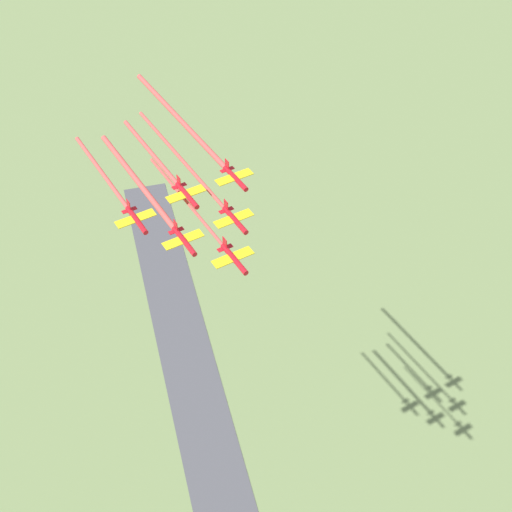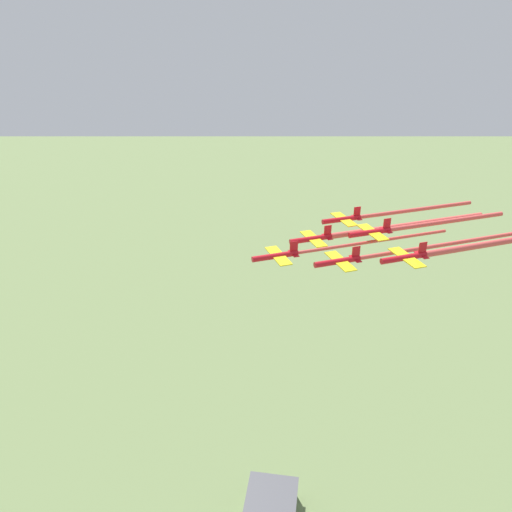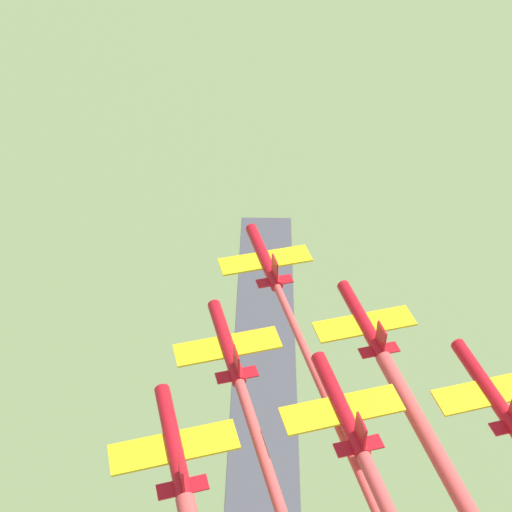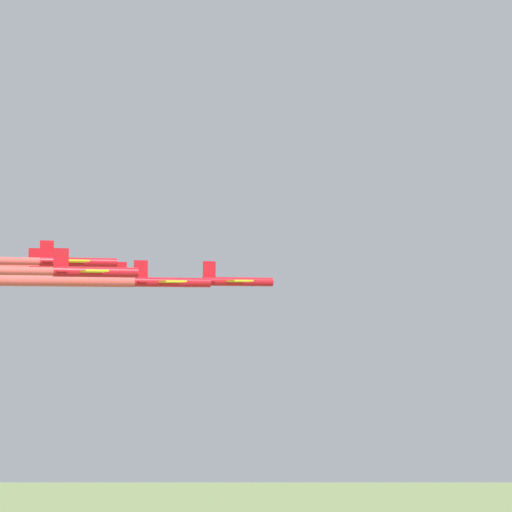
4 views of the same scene
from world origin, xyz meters
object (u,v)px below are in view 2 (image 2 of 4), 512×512
Objects in this scene: jet_0 at (277,256)px; jet_2 at (312,239)px; jet_4 at (371,232)px; jet_5 at (343,219)px; jet_1 at (339,261)px; jet_3 at (405,257)px.

jet_0 is 1.00× the size of jet_2.
jet_4 is 1.00× the size of jet_5.
jet_1 is (-0.69, -12.73, 0.03)m from jet_0.
jet_2 is at bearing 0.00° from jet_1.
jet_5 is at bearing -59.53° from jet_2.
jet_3 is 12.92m from jet_4.
jet_2 is at bearing 120.47° from jet_5.
jet_3 reaches higher than jet_1.
jet_2 is 22.42m from jet_3.
jet_3 reaches higher than jet_5.
jet_4 reaches higher than jet_0.
jet_5 is (22.26, -0.84, 0.48)m from jet_1.
jet_5 is (11.48, 5.94, -1.81)m from jet_4.
jet_2 is 12.78m from jet_5.
jet_4 reaches higher than jet_2.
jet_1 is 1.00× the size of jet_5.
jet_0 reaches higher than jet_2.
jet_4 is at bearing -59.53° from jet_1.
jet_2 is 1.00× the size of jet_5.
jet_1 is at bearing -120.47° from jet_0.
jet_5 reaches higher than jet_1.
jet_1 is 12.95m from jet_4.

